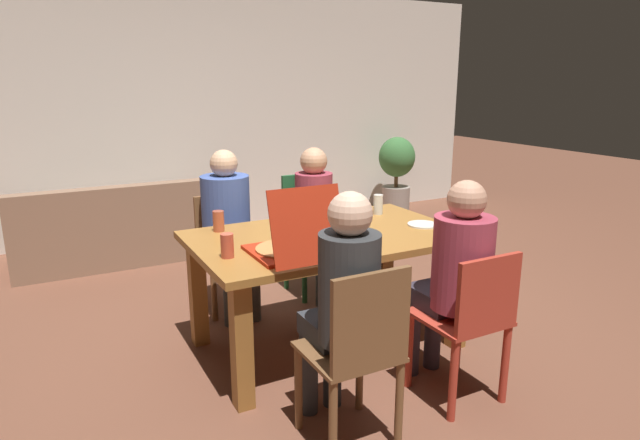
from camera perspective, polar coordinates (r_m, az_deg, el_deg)
ground_plane at (r=3.75m, az=0.73°, el=-12.81°), size 20.00×20.00×0.00m
back_wall at (r=6.41m, az=-13.67°, el=10.85°), size 7.71×0.12×2.70m
dining_table at (r=3.50m, az=0.77°, el=-3.42°), size 1.70×1.05×0.77m
chair_0 at (r=4.51m, az=-1.16°, el=-0.87°), size 0.40×0.40×0.96m
person_0 at (r=4.34m, az=-0.31°, el=1.02°), size 0.30×0.48×1.20m
chair_1 at (r=2.59m, az=3.98°, el=-13.41°), size 0.42×0.41×0.93m
person_1 at (r=2.61m, az=2.40°, el=-8.01°), size 0.29×0.47×1.25m
chair_2 at (r=4.25m, az=-9.92°, el=-2.84°), size 0.40×0.38×0.86m
person_2 at (r=4.07m, az=-9.56°, el=0.16°), size 0.36×0.52×1.23m
chair_3 at (r=3.06m, az=15.30°, el=-10.07°), size 0.42×0.43×0.87m
person_3 at (r=3.06m, az=13.88°, el=-5.12°), size 0.32×0.51×1.22m
pizza_box_0 at (r=3.04m, az=-3.02°, el=-2.69°), size 0.41×0.52×0.42m
plate_0 at (r=3.70m, az=0.06°, el=-0.35°), size 0.25×0.25×0.01m
plate_1 at (r=3.89m, az=3.63°, el=0.45°), size 0.23×0.23×0.03m
plate_2 at (r=3.73m, az=10.66°, el=-0.47°), size 0.20×0.20×0.01m
drinking_glass_0 at (r=3.98m, az=6.09°, el=1.63°), size 0.07×0.07×0.14m
drinking_glass_1 at (r=3.57m, az=-10.54°, el=-0.12°), size 0.07×0.07×0.13m
drinking_glass_2 at (r=3.05m, az=-9.66°, el=-2.65°), size 0.07×0.07×0.14m
couch at (r=5.68m, az=-20.36°, el=-1.12°), size 1.89×0.87×0.78m
potted_plant at (r=7.19m, az=7.98°, el=5.22°), size 0.47×0.47×0.99m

